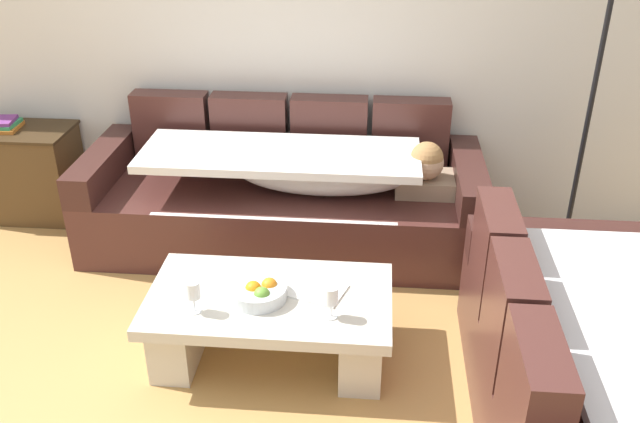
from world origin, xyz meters
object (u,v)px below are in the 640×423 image
object	(u,v)px
couch_along_wall	(290,197)
couch_near_window	(588,380)
fruit_bowl	(259,292)
open_magazine	(315,290)
book_stack_on_cabinet	(6,124)
coffee_table	(270,318)
wine_glass_near_left	(194,291)
floor_lamp	(588,82)
wine_glass_near_right	(331,296)
side_cabinet	(25,172)

from	to	relation	value
couch_along_wall	couch_near_window	distance (m)	2.17
fruit_bowl	open_magazine	bearing A→B (deg)	18.21
book_stack_on_cabinet	coffee_table	bearing A→B (deg)	-34.98
wine_glass_near_left	floor_lamp	distance (m)	2.54
wine_glass_near_right	open_magazine	world-z (taller)	wine_glass_near_right
couch_near_window	book_stack_on_cabinet	bearing A→B (deg)	61.92
wine_glass_near_left	book_stack_on_cabinet	bearing A→B (deg)	136.98
wine_glass_near_left	open_magazine	xyz separation A→B (m)	(0.55, 0.22, -0.11)
fruit_bowl	book_stack_on_cabinet	xyz separation A→B (m)	(-1.95, 1.43, 0.25)
open_magazine	side_cabinet	xyz separation A→B (m)	(-2.15, 1.34, -0.06)
fruit_bowl	floor_lamp	bearing A→B (deg)	36.09
coffee_table	open_magazine	world-z (taller)	open_magazine
couch_near_window	wine_glass_near_left	bearing A→B (deg)	81.32
wine_glass_near_left	floor_lamp	xyz separation A→B (m)	(2.02, 1.40, 0.62)
couch_near_window	fruit_bowl	size ratio (longest dim) A/B	6.43
couch_near_window	couch_along_wall	bearing A→B (deg)	42.64
coffee_table	wine_glass_near_left	world-z (taller)	wine_glass_near_left
fruit_bowl	side_cabinet	distance (m)	2.37
wine_glass_near_right	book_stack_on_cabinet	bearing A→B (deg)	146.22
wine_glass_near_left	wine_glass_near_right	distance (m)	0.64
wine_glass_near_right	side_cabinet	world-z (taller)	side_cabinet
fruit_bowl	open_magazine	world-z (taller)	fruit_bowl
couch_near_window	coffee_table	bearing A→B (deg)	73.22
couch_along_wall	wine_glass_near_left	distance (m)	1.37
coffee_table	wine_glass_near_right	distance (m)	0.43
couch_along_wall	side_cabinet	distance (m)	1.90
couch_near_window	coffee_table	size ratio (longest dim) A/B	1.50
couch_along_wall	book_stack_on_cabinet	size ratio (longest dim) A/B	10.82
coffee_table	fruit_bowl	world-z (taller)	fruit_bowl
coffee_table	wine_glass_near_right	bearing A→B (deg)	-25.32
wine_glass_near_left	book_stack_on_cabinet	xyz separation A→B (m)	(-1.67, 1.56, 0.18)
wine_glass_near_left	couch_along_wall	bearing A→B (deg)	78.19
book_stack_on_cabinet	wine_glass_near_right	bearing A→B (deg)	-33.78
couch_along_wall	wine_glass_near_right	world-z (taller)	couch_along_wall
book_stack_on_cabinet	floor_lamp	size ratio (longest dim) A/B	0.12
open_magazine	side_cabinet	bearing A→B (deg)	167.14
fruit_bowl	coffee_table	bearing A→B (deg)	37.18
side_cabinet	floor_lamp	size ratio (longest dim) A/B	0.37
coffee_table	wine_glass_near_left	size ratio (longest dim) A/B	7.23
floor_lamp	fruit_bowl	bearing A→B (deg)	-143.91
wine_glass_near_left	side_cabinet	distance (m)	2.24
side_cabinet	couch_near_window	bearing A→B (deg)	-28.51
coffee_table	wine_glass_near_left	distance (m)	0.44
open_magazine	floor_lamp	size ratio (longest dim) A/B	0.14
floor_lamp	wine_glass_near_right	bearing A→B (deg)	-134.98
couch_along_wall	coffee_table	bearing A→B (deg)	-87.76
coffee_table	book_stack_on_cabinet	size ratio (longest dim) A/B	5.20
coffee_table	fruit_bowl	size ratio (longest dim) A/B	4.29
coffee_table	fruit_bowl	distance (m)	0.19
open_magazine	floor_lamp	distance (m)	2.03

